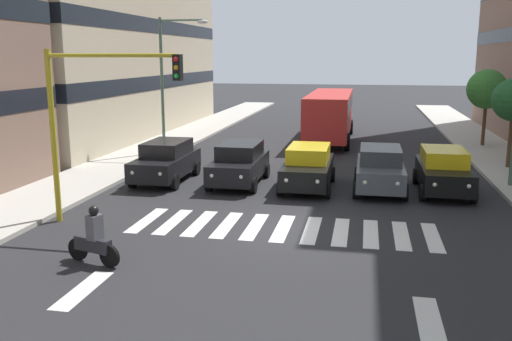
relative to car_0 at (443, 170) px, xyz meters
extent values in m
plane|color=#262628|center=(5.49, 5.80, -0.89)|extent=(180.00, 180.00, 0.00)
cube|color=#B2ADA3|center=(14.82, 5.80, -0.81)|extent=(3.32, 90.00, 0.15)
cube|color=black|center=(21.20, -13.32, 2.70)|extent=(9.48, 24.80, 0.90)
cube|color=black|center=(21.20, -13.32, 6.28)|extent=(9.48, 24.80, 0.90)
cube|color=silver|center=(0.99, 5.80, -0.88)|extent=(0.45, 2.80, 0.01)
cube|color=silver|center=(1.89, 5.80, -0.88)|extent=(0.45, 2.80, 0.01)
cube|color=silver|center=(2.79, 5.80, -0.88)|extent=(0.45, 2.80, 0.01)
cube|color=silver|center=(3.69, 5.80, -0.88)|extent=(0.45, 2.80, 0.01)
cube|color=silver|center=(4.59, 5.80, -0.88)|extent=(0.45, 2.80, 0.01)
cube|color=silver|center=(5.49, 5.80, -0.88)|extent=(0.45, 2.80, 0.01)
cube|color=silver|center=(6.39, 5.80, -0.88)|extent=(0.45, 2.80, 0.01)
cube|color=silver|center=(7.29, 5.80, -0.88)|extent=(0.45, 2.80, 0.01)
cube|color=silver|center=(8.19, 5.80, -0.88)|extent=(0.45, 2.80, 0.01)
cube|color=silver|center=(9.09, 5.80, -0.88)|extent=(0.45, 2.80, 0.01)
cube|color=silver|center=(9.99, 5.80, -0.88)|extent=(0.45, 2.80, 0.01)
cube|color=silver|center=(1.66, 11.30, -0.88)|extent=(0.50, 2.20, 0.01)
cube|color=silver|center=(9.32, 11.30, -0.88)|extent=(0.50, 2.20, 0.01)
cube|color=black|center=(0.00, 0.05, -0.17)|extent=(1.80, 4.40, 0.80)
cube|color=yellow|center=(0.00, -0.15, 0.53)|extent=(1.58, 2.46, 0.60)
cylinder|color=black|center=(-0.90, 1.50, -0.57)|extent=(0.22, 0.64, 0.64)
cylinder|color=black|center=(0.90, 1.50, -0.57)|extent=(0.22, 0.64, 0.64)
cylinder|color=black|center=(-0.90, -1.40, -0.57)|extent=(0.22, 0.64, 0.64)
cylinder|color=black|center=(0.90, -1.40, -0.57)|extent=(0.22, 0.64, 0.64)
sphere|color=white|center=(-0.58, 2.20, -0.09)|extent=(0.18, 0.18, 0.18)
sphere|color=white|center=(0.58, 2.20, -0.09)|extent=(0.18, 0.18, 0.18)
cube|color=#474C51|center=(2.43, 0.15, -0.17)|extent=(1.80, 4.40, 0.80)
cube|color=#343639|center=(2.43, -0.05, 0.53)|extent=(1.58, 2.46, 0.60)
cylinder|color=black|center=(1.53, 1.60, -0.57)|extent=(0.22, 0.64, 0.64)
cylinder|color=black|center=(3.33, 1.60, -0.57)|extent=(0.22, 0.64, 0.64)
cylinder|color=black|center=(1.53, -1.30, -0.57)|extent=(0.22, 0.64, 0.64)
cylinder|color=black|center=(3.33, -1.30, -0.57)|extent=(0.22, 0.64, 0.64)
sphere|color=white|center=(1.86, 2.30, -0.09)|extent=(0.18, 0.18, 0.18)
sphere|color=white|center=(3.01, 2.30, -0.09)|extent=(0.18, 0.18, 0.18)
cube|color=black|center=(5.28, 0.36, -0.17)|extent=(1.80, 4.40, 0.80)
cube|color=yellow|center=(5.28, 0.16, 0.53)|extent=(1.58, 2.46, 0.60)
cylinder|color=black|center=(4.38, 1.81, -0.57)|extent=(0.22, 0.64, 0.64)
cylinder|color=black|center=(6.18, 1.81, -0.57)|extent=(0.22, 0.64, 0.64)
cylinder|color=black|center=(4.38, -1.09, -0.57)|extent=(0.22, 0.64, 0.64)
cylinder|color=black|center=(6.18, -1.09, -0.57)|extent=(0.22, 0.64, 0.64)
sphere|color=white|center=(4.70, 2.51, -0.09)|extent=(0.18, 0.18, 0.18)
sphere|color=white|center=(5.86, 2.51, -0.09)|extent=(0.18, 0.18, 0.18)
cube|color=black|center=(8.19, 0.13, -0.17)|extent=(1.80, 4.40, 0.80)
cube|color=black|center=(8.19, -0.07, 0.53)|extent=(1.58, 2.46, 0.60)
cylinder|color=black|center=(7.29, 1.58, -0.57)|extent=(0.22, 0.64, 0.64)
cylinder|color=black|center=(9.09, 1.58, -0.57)|extent=(0.22, 0.64, 0.64)
cylinder|color=black|center=(7.29, -1.32, -0.57)|extent=(0.22, 0.64, 0.64)
cylinder|color=black|center=(9.09, -1.32, -0.57)|extent=(0.22, 0.64, 0.64)
sphere|color=white|center=(7.61, 2.28, -0.09)|extent=(0.18, 0.18, 0.18)
sphere|color=white|center=(8.76, 2.28, -0.09)|extent=(0.18, 0.18, 0.18)
cube|color=black|center=(11.39, 0.21, -0.17)|extent=(1.80, 4.40, 0.80)
cube|color=black|center=(11.39, 0.01, 0.53)|extent=(1.58, 2.46, 0.60)
cylinder|color=black|center=(10.49, 1.66, -0.57)|extent=(0.22, 0.64, 0.64)
cylinder|color=black|center=(12.29, 1.66, -0.57)|extent=(0.22, 0.64, 0.64)
cylinder|color=black|center=(10.49, -1.25, -0.57)|extent=(0.22, 0.64, 0.64)
cylinder|color=black|center=(12.29, -1.25, -0.57)|extent=(0.22, 0.64, 0.64)
sphere|color=white|center=(10.81, 2.36, -0.09)|extent=(0.18, 0.18, 0.18)
sphere|color=white|center=(11.97, 2.36, -0.09)|extent=(0.18, 0.18, 0.18)
cube|color=red|center=(5.28, -12.91, 0.86)|extent=(2.50, 10.50, 2.50)
cube|color=black|center=(5.28, -12.91, 1.41)|extent=(2.52, 9.87, 0.80)
cylinder|color=black|center=(4.03, -9.24, -0.39)|extent=(0.28, 1.00, 1.00)
cylinder|color=black|center=(6.53, -9.24, -0.39)|extent=(0.28, 1.00, 1.00)
cylinder|color=black|center=(4.03, -16.06, -0.39)|extent=(0.28, 1.00, 1.00)
cylinder|color=black|center=(6.53, -16.06, -0.39)|extent=(0.28, 1.00, 1.00)
cylinder|color=black|center=(10.38, 9.56, -0.59)|extent=(0.60, 0.27, 0.60)
cylinder|color=black|center=(9.33, 9.88, -0.59)|extent=(0.60, 0.27, 0.60)
cube|color=#232328|center=(9.86, 9.72, -0.37)|extent=(1.12, 0.55, 0.36)
cube|color=#4C4C51|center=(9.76, 9.75, 0.11)|extent=(0.37, 0.43, 0.64)
sphere|color=black|center=(9.76, 9.75, 0.55)|extent=(0.26, 0.26, 0.26)
cylinder|color=#AD991E|center=(12.76, 6.45, 1.86)|extent=(0.18, 0.18, 5.50)
cylinder|color=#AD991E|center=(10.66, 6.45, 4.41)|extent=(4.19, 0.12, 0.12)
cube|color=black|center=(8.56, 6.45, 4.06)|extent=(0.24, 0.28, 0.76)
sphere|color=red|center=(8.56, 6.60, 4.30)|extent=(0.14, 0.14, 0.14)
sphere|color=orange|center=(8.56, 6.60, 4.06)|extent=(0.14, 0.14, 0.14)
sphere|color=green|center=(8.56, 6.60, 3.82)|extent=(0.14, 0.14, 0.14)
cylinder|color=#4C6B56|center=(13.76, -5.92, 2.81)|extent=(0.16, 0.16, 7.09)
cylinder|color=#4C6B56|center=(12.61, -5.92, 6.21)|extent=(2.30, 0.10, 0.10)
ellipsoid|color=#B7BCC1|center=(11.46, -5.92, 6.11)|extent=(0.56, 0.28, 0.20)
cylinder|color=#513823|center=(-3.60, -5.14, 0.55)|extent=(0.20, 0.20, 2.56)
cylinder|color=#513823|center=(-3.73, -11.87, 0.56)|extent=(0.20, 0.20, 2.58)
sphere|color=#387F33|center=(-3.73, -11.87, 2.53)|extent=(2.27, 2.27, 2.27)
camera|label=1|loc=(3.10, 22.17, 4.40)|focal=38.73mm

